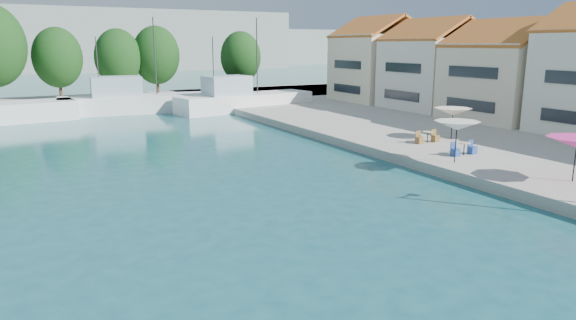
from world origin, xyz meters
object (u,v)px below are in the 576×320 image
trawler_03 (137,102)px  umbrella_white (457,126)px  umbrella_cream (453,112)px  trawler_04 (243,101)px

trawler_03 → umbrella_white: (9.88, -34.96, 1.61)m
umbrella_white → umbrella_cream: 7.68m
trawler_04 → umbrella_cream: bearing=-87.0°
trawler_04 → trawler_03: bearing=151.2°
trawler_03 → umbrella_cream: (15.22, -29.45, 1.42)m
umbrella_cream → umbrella_white: bearing=-134.1°
umbrella_white → umbrella_cream: umbrella_white is taller
umbrella_white → umbrella_cream: (5.34, 5.52, -0.18)m
trawler_04 → umbrella_white: trawler_04 is taller
trawler_03 → umbrella_cream: size_ratio=6.49×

